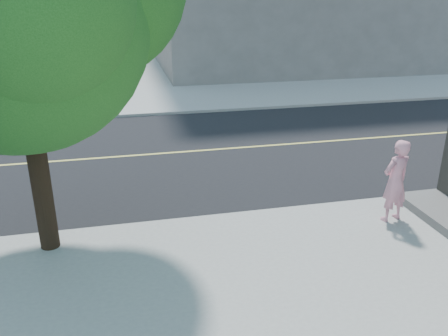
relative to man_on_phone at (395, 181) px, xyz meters
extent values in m
plane|color=black|center=(-7.75, 1.04, -1.00)|extent=(140.00, 140.00, 0.00)
cube|color=black|center=(-7.75, 5.54, -0.99)|extent=(140.00, 9.00, 0.01)
cube|color=#A1A19C|center=(5.75, 22.54, -0.94)|extent=(29.00, 25.00, 0.12)
imported|color=pink|center=(0.00, 0.00, 0.00)|extent=(0.72, 0.57, 1.75)
cylinder|color=black|center=(-6.84, 0.44, 0.87)|extent=(0.35, 0.35, 3.50)
sphere|color=#2A6E22|center=(-6.84, 0.44, 3.20)|extent=(4.28, 4.28, 4.28)
sphere|color=#2A6E22|center=(-6.45, -0.62, 3.50)|extent=(2.91, 2.91, 2.91)
camera|label=1|loc=(-5.34, -7.72, 3.68)|focal=37.21mm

